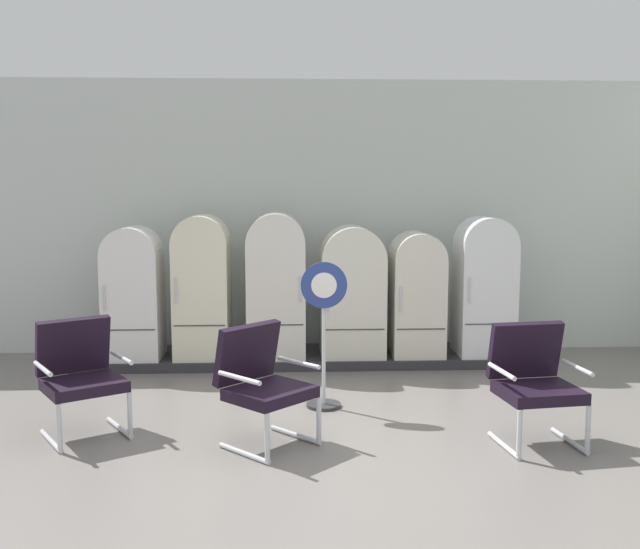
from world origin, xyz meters
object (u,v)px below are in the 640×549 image
(refrigerator_3, at_px, (352,288))
(sign_stand, at_px, (324,341))
(armchair_right, at_px, (534,378))
(armchair_center, at_px, (262,379))
(refrigerator_2, at_px, (276,280))
(refrigerator_4, at_px, (416,290))
(armchair_left, at_px, (80,372))
(refrigerator_1, at_px, (202,282))
(refrigerator_5, at_px, (484,282))
(refrigerator_0, at_px, (133,289))

(refrigerator_3, xyz_separation_m, sign_stand, (-0.40, -1.64, -0.25))
(armchair_right, xyz_separation_m, armchair_center, (-2.15, 0.05, 0.00))
(refrigerator_2, height_order, sign_stand, refrigerator_2)
(refrigerator_2, relative_size, refrigerator_4, 1.16)
(armchair_left, distance_m, armchair_right, 3.66)
(refrigerator_2, height_order, refrigerator_4, refrigerator_2)
(armchair_left, bearing_deg, armchair_right, -5.49)
(refrigerator_2, bearing_deg, refrigerator_4, -0.43)
(refrigerator_4, bearing_deg, refrigerator_1, 179.72)
(refrigerator_4, height_order, armchair_left, refrigerator_4)
(refrigerator_3, bearing_deg, refrigerator_2, 179.62)
(refrigerator_5, distance_m, armchair_right, 2.63)
(refrigerator_3, xyz_separation_m, refrigerator_5, (1.50, -0.03, 0.06))
(refrigerator_5, bearing_deg, refrigerator_2, 179.14)
(refrigerator_4, xyz_separation_m, armchair_center, (-1.67, -2.56, -0.32))
(refrigerator_1, relative_size, refrigerator_4, 1.14)
(refrigerator_4, distance_m, sign_stand, 2.00)
(refrigerator_0, height_order, armchair_right, refrigerator_0)
(armchair_right, bearing_deg, refrigerator_0, 144.91)
(refrigerator_3, bearing_deg, refrigerator_4, -0.48)
(refrigerator_5, bearing_deg, armchair_left, -150.41)
(refrigerator_5, bearing_deg, refrigerator_0, -179.85)
(refrigerator_3, relative_size, refrigerator_4, 1.05)
(refrigerator_0, relative_size, armchair_left, 1.55)
(armchair_left, height_order, sign_stand, sign_stand)
(refrigerator_2, xyz_separation_m, armchair_left, (-1.57, -2.27, -0.44))
(refrigerator_1, bearing_deg, armchair_right, -42.04)
(refrigerator_5, distance_m, sign_stand, 2.51)
(refrigerator_4, distance_m, refrigerator_5, 0.78)
(refrigerator_0, height_order, refrigerator_5, refrigerator_5)
(refrigerator_4, bearing_deg, sign_stand, -124.80)
(refrigerator_2, xyz_separation_m, armchair_right, (2.08, -2.62, -0.44))
(refrigerator_0, height_order, refrigerator_2, refrigerator_2)
(refrigerator_1, height_order, sign_stand, refrigerator_1)
(armchair_left, relative_size, armchair_center, 1.00)
(refrigerator_0, distance_m, armchair_center, 2.96)
(refrigerator_5, distance_m, armchair_center, 3.54)
(armchair_left, bearing_deg, refrigerator_1, 71.87)
(refrigerator_1, distance_m, armchair_right, 3.93)
(sign_stand, bearing_deg, armchair_left, -162.84)
(refrigerator_1, xyz_separation_m, sign_stand, (1.28, -1.64, -0.33))
(armchair_left, height_order, armchair_right, same)
(armchair_right, bearing_deg, refrigerator_2, 128.42)
(refrigerator_3, bearing_deg, sign_stand, -103.79)
(refrigerator_3, height_order, refrigerator_5, refrigerator_5)
(refrigerator_0, distance_m, refrigerator_1, 0.76)
(refrigerator_0, xyz_separation_m, refrigerator_2, (1.58, 0.05, 0.08))
(refrigerator_1, xyz_separation_m, armchair_center, (0.75, -2.57, -0.43))
(refrigerator_4, bearing_deg, refrigerator_5, -1.76)
(refrigerator_5, bearing_deg, sign_stand, -139.86)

